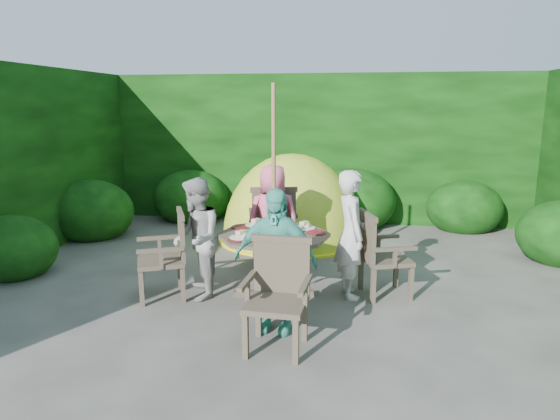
# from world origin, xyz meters

# --- Properties ---
(ground) EXTENTS (60.00, 60.00, 0.00)m
(ground) POSITION_xyz_m (0.00, 0.00, 0.00)
(ground) COLOR #45433E
(ground) RESTS_ON ground
(hedge_enclosure) EXTENTS (9.00, 9.00, 2.50)m
(hedge_enclosure) POSITION_xyz_m (0.00, 1.33, 1.25)
(hedge_enclosure) COLOR black
(hedge_enclosure) RESTS_ON ground
(patio_table) EXTENTS (1.38, 1.38, 0.82)m
(patio_table) POSITION_xyz_m (-0.15, 0.02, 0.58)
(patio_table) COLOR #3A3226
(patio_table) RESTS_ON ground
(parasol_pole) EXTENTS (0.05, 0.05, 2.20)m
(parasol_pole) POSITION_xyz_m (-0.15, 0.02, 1.10)
(parasol_pole) COLOR brown
(parasol_pole) RESTS_ON ground
(garden_chair_right) EXTENTS (0.60, 0.64, 0.87)m
(garden_chair_right) POSITION_xyz_m (0.94, 0.21, 0.46)
(garden_chair_right) COLOR #3A3226
(garden_chair_right) RESTS_ON ground
(garden_chair_left) EXTENTS (0.64, 0.67, 0.88)m
(garden_chair_left) POSITION_xyz_m (-1.24, -0.17, 0.47)
(garden_chair_left) COLOR #3A3226
(garden_chair_left) RESTS_ON ground
(garden_chair_back) EXTENTS (0.69, 0.65, 0.98)m
(garden_chair_back) POSITION_xyz_m (-0.35, 1.09, 0.52)
(garden_chair_back) COLOR #3A3226
(garden_chair_back) RESTS_ON ground
(garden_chair_front) EXTENTS (0.55, 0.50, 0.88)m
(garden_chair_front) POSITION_xyz_m (0.07, -1.07, 0.47)
(garden_chair_front) COLOR #3A3226
(garden_chair_front) RESTS_ON ground
(child_right) EXTENTS (0.45, 0.56, 1.34)m
(child_right) POSITION_xyz_m (0.64, 0.16, 0.67)
(child_right) COLOR silver
(child_right) RESTS_ON ground
(child_left) EXTENTS (0.65, 0.74, 1.27)m
(child_left) POSITION_xyz_m (-0.94, -0.13, 0.63)
(child_left) COLOR #9E9D98
(child_left) RESTS_ON ground
(child_back) EXTENTS (0.74, 0.61, 1.31)m
(child_back) POSITION_xyz_m (-0.30, 0.80, 0.66)
(child_back) COLOR #DB5A7C
(child_back) RESTS_ON ground
(child_front) EXTENTS (0.80, 0.41, 1.30)m
(child_front) POSITION_xyz_m (-0.00, -0.77, 0.65)
(child_front) COLOR #4EB6A2
(child_front) RESTS_ON ground
(dome_tent) EXTENTS (2.36, 2.36, 2.57)m
(dome_tent) POSITION_xyz_m (-0.29, 2.39, 0.00)
(dome_tent) COLOR #A0C425
(dome_tent) RESTS_ON ground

